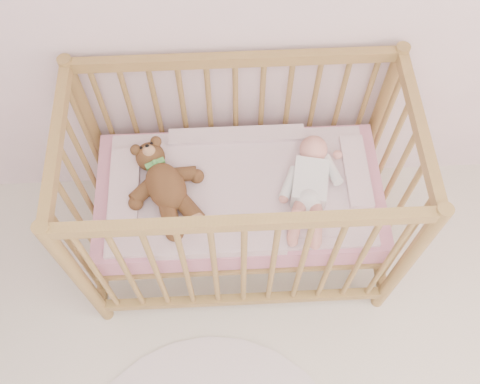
{
  "coord_description": "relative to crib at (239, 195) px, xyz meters",
  "views": [
    {
      "loc": [
        -0.19,
        0.51,
        2.53
      ],
      "look_at": [
        -0.14,
        1.55,
        0.62
      ],
      "focal_mm": 40.0,
      "sensor_mm": 36.0,
      "label": 1
    }
  ],
  "objects": [
    {
      "name": "crib",
      "position": [
        0.0,
        0.0,
        0.0
      ],
      "size": [
        1.36,
        0.76,
        1.0
      ],
      "primitive_type": null,
      "color": "#A78247",
      "rests_on": "floor"
    },
    {
      "name": "mattress",
      "position": [
        -0.0,
        0.0,
        -0.01
      ],
      "size": [
        1.22,
        0.62,
        0.13
      ],
      "primitive_type": "cube",
      "color": "pink",
      "rests_on": "crib"
    },
    {
      "name": "blanket",
      "position": [
        -0.0,
        0.0,
        0.06
      ],
      "size": [
        1.1,
        0.58,
        0.06
      ],
      "primitive_type": null,
      "color": "#D08F9B",
      "rests_on": "mattress"
    },
    {
      "name": "baby",
      "position": [
        0.29,
        -0.02,
        0.14
      ],
      "size": [
        0.36,
        0.57,
        0.13
      ],
      "primitive_type": null,
      "rotation": [
        0.0,
        0.0,
        -0.2
      ],
      "color": "white",
      "rests_on": "blanket"
    },
    {
      "name": "teddy_bear",
      "position": [
        -0.3,
        -0.02,
        0.15
      ],
      "size": [
        0.52,
        0.59,
        0.14
      ],
      "primitive_type": null,
      "rotation": [
        0.0,
        0.0,
        0.43
      ],
      "color": "brown",
      "rests_on": "blanket"
    }
  ]
}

